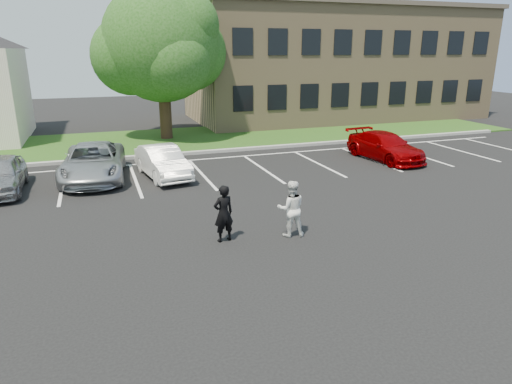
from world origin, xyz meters
TOP-DOWN VIEW (x-y plane):
  - ground_plane at (0.00, 0.00)m, footprint 90.00×90.00m
  - curb at (0.00, 12.00)m, footprint 40.00×0.30m
  - grass_strip at (0.00, 16.00)m, footprint 44.00×8.00m
  - stall_lines at (1.40, 8.95)m, footprint 34.00×5.36m
  - office_building at (14.00, 21.99)m, footprint 22.40×10.40m
  - tree at (-0.07, 16.69)m, footprint 7.80×7.20m
  - man_black_suit at (-1.05, 0.74)m, footprint 0.66×0.51m
  - man_white_shirt at (0.87, 0.47)m, footprint 0.91×0.78m
  - car_silver_west at (-7.69, 7.94)m, footprint 1.64×4.03m
  - car_silver_minivan at (-4.36, 8.72)m, footprint 2.87×5.40m
  - car_white_sedan at (-1.64, 8.09)m, footprint 1.99×4.12m
  - car_red_compact at (9.01, 7.69)m, footprint 2.25×4.66m

SIDE VIEW (x-z plane):
  - ground_plane at x=0.00m, z-range 0.00..0.00m
  - stall_lines at x=1.40m, z-range 0.00..0.01m
  - grass_strip at x=0.00m, z-range 0.00..0.08m
  - curb at x=0.00m, z-range 0.00..0.15m
  - car_white_sedan at x=-1.64m, z-range 0.00..1.30m
  - car_red_compact at x=9.01m, z-range 0.00..1.31m
  - car_silver_west at x=-7.69m, z-range 0.00..1.37m
  - car_silver_minivan at x=-4.36m, z-range 0.00..1.45m
  - man_black_suit at x=-1.05m, z-range 0.00..1.62m
  - man_white_shirt at x=0.87m, z-range 0.00..1.64m
  - office_building at x=14.00m, z-range 0.01..8.31m
  - tree at x=-0.07m, z-range 0.95..9.75m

